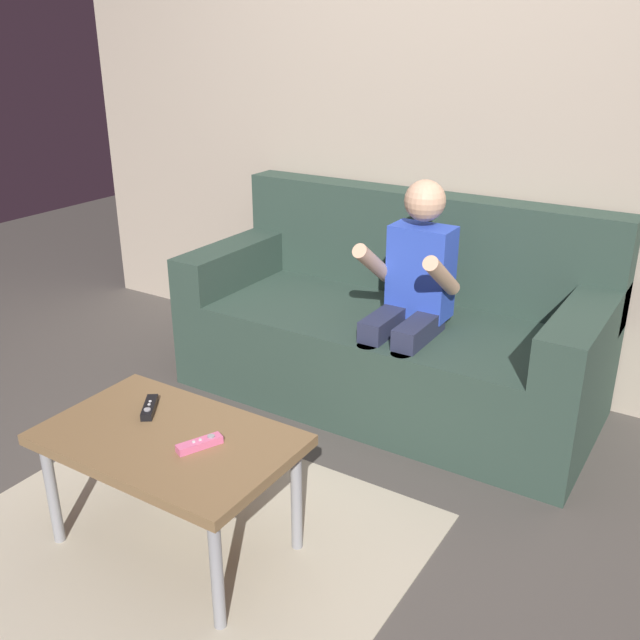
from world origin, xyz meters
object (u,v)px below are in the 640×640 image
(coffee_table, at_px, (169,447))
(game_remote_black_center, at_px, (150,407))
(game_remote_pink_near_edge, at_px, (200,444))
(person_seated_on_couch, at_px, (410,294))
(couch, at_px, (393,332))

(coffee_table, xyz_separation_m, game_remote_black_center, (-0.15, 0.08, 0.06))
(game_remote_black_center, bearing_deg, game_remote_pink_near_edge, -15.70)
(game_remote_pink_near_edge, bearing_deg, person_seated_on_couch, 82.52)
(coffee_table, relative_size, game_remote_pink_near_edge, 5.51)
(person_seated_on_couch, xyz_separation_m, game_remote_black_center, (-0.43, -1.05, -0.15))
(couch, height_order, coffee_table, couch)
(couch, relative_size, game_remote_pink_near_edge, 12.82)
(couch, xyz_separation_m, person_seated_on_couch, (0.16, -0.19, 0.27))
(couch, relative_size, game_remote_black_center, 13.50)
(couch, xyz_separation_m, game_remote_pink_near_edge, (0.01, -1.32, 0.12))
(game_remote_black_center, bearing_deg, person_seated_on_couch, 67.60)
(person_seated_on_couch, bearing_deg, game_remote_black_center, -112.40)
(game_remote_pink_near_edge, xyz_separation_m, game_remote_black_center, (-0.28, 0.08, 0.00))
(couch, bearing_deg, person_seated_on_couch, -49.28)
(coffee_table, relative_size, game_remote_black_center, 5.80)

